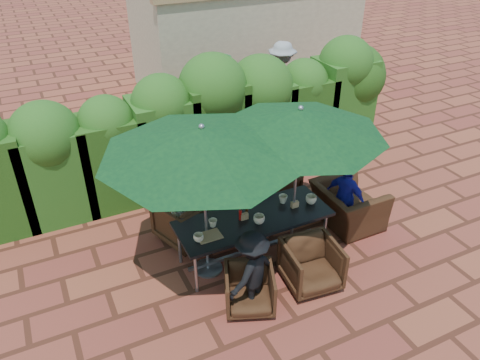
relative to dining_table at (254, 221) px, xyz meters
name	(u,v)px	position (x,y,z in m)	size (l,w,h in m)	color
ground	(243,248)	(-0.07, 0.22, -0.68)	(80.00, 80.00, 0.00)	brown
dining_table	(254,221)	(0.00, 0.00, 0.00)	(2.40, 0.90, 0.75)	black
umbrella_left	(202,141)	(-0.77, 0.01, 1.54)	(2.81, 2.81, 2.46)	gray
umbrella_right	(300,122)	(0.69, -0.03, 1.54)	(2.52, 2.52, 2.46)	gray
chair_far_left	(185,217)	(-0.80, 0.89, -0.25)	(0.84, 0.78, 0.86)	black
chair_far_mid	(227,208)	(-0.05, 0.88, -0.29)	(0.75, 0.70, 0.77)	black
chair_far_right	(272,189)	(0.91, 1.05, -0.27)	(0.78, 0.74, 0.81)	black
chair_near_left	(249,288)	(-0.54, -0.93, -0.33)	(0.67, 0.63, 0.69)	black
chair_near_right	(312,263)	(0.48, -0.92, -0.28)	(0.76, 0.71, 0.78)	black
chair_end_right	(349,199)	(1.87, 0.07, -0.19)	(1.12, 0.73, 0.98)	black
adult_far_left	(182,200)	(-0.80, 1.02, 0.00)	(0.67, 0.40, 1.36)	white
adult_far_mid	(222,194)	(-0.07, 1.02, -0.10)	(0.42, 0.34, 1.16)	#1C1C99
adult_far_right	(269,181)	(0.81, 0.99, -0.05)	(0.60, 0.37, 1.25)	black
adult_near_left	(252,272)	(-0.51, -0.94, -0.04)	(0.81, 0.37, 1.26)	black
adult_end_right	(346,198)	(1.70, -0.05, -0.04)	(0.75, 0.37, 1.27)	#1C1C99
child_left	(200,209)	(-0.49, 1.01, -0.26)	(0.30, 0.24, 0.83)	#DC4D7A
child_right	(247,193)	(0.41, 1.04, -0.22)	(0.33, 0.27, 0.91)	#904596
pedestrian_a	(223,93)	(1.46, 4.39, 0.29)	(1.80, 0.64, 1.92)	green
pedestrian_b	(248,91)	(2.25, 4.66, 0.13)	(0.77, 0.47, 1.61)	#DC4D7A
pedestrian_c	(281,80)	(3.16, 4.61, 0.28)	(1.23, 0.56, 1.92)	#989AA0
cup_a	(199,238)	(-0.96, -0.16, 0.13)	(0.15, 0.15, 0.12)	beige
cup_b	(213,223)	(-0.65, 0.06, 0.13)	(0.13, 0.13, 0.12)	beige
cup_c	(259,219)	(0.01, -0.16, 0.14)	(0.17, 0.17, 0.14)	beige
cup_d	(283,199)	(0.60, 0.15, 0.14)	(0.14, 0.14, 0.13)	beige
cup_e	(311,199)	(0.99, -0.06, 0.14)	(0.18, 0.18, 0.14)	beige
ketchup_bottle	(240,215)	(-0.21, 0.04, 0.16)	(0.04, 0.04, 0.17)	#B20C0A
sauce_bottle	(247,209)	(-0.05, 0.14, 0.16)	(0.04, 0.04, 0.17)	#4C230C
serving_tray	(209,236)	(-0.79, -0.14, 0.08)	(0.35, 0.25, 0.02)	#936E47
number_block_left	(244,216)	(-0.15, 0.02, 0.12)	(0.12, 0.06, 0.10)	tan
number_block_right	(295,204)	(0.70, -0.04, 0.12)	(0.12, 0.06, 0.10)	tan
hedge_wall	(186,121)	(-0.11, 2.54, 0.66)	(9.10, 1.60, 2.55)	#163C10
building	(245,29)	(3.43, 7.21, 0.93)	(6.20, 3.08, 3.20)	beige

